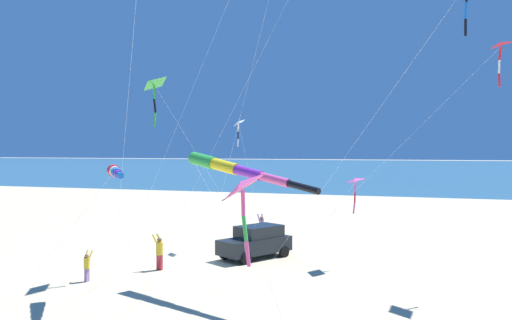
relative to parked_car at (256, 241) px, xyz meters
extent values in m
plane|color=#C6B58C|center=(-1.90, 3.51, -0.95)|extent=(600.00, 600.00, 0.00)
cube|color=#386B84|center=(163.10, 3.51, -0.95)|extent=(240.00, 600.00, 0.01)
cube|color=black|center=(-0.09, 0.05, -0.20)|extent=(4.65, 3.74, 0.84)
cube|color=black|center=(0.21, -0.12, 0.56)|extent=(3.05, 2.70, 0.68)
cylinder|color=black|center=(-1.81, -0.03, -0.62)|extent=(0.68, 0.52, 0.66)
cylinder|color=black|center=(-0.89, 1.58, -0.62)|extent=(0.68, 0.52, 0.66)
cylinder|color=black|center=(0.72, -1.48, -0.62)|extent=(0.68, 0.52, 0.66)
cylinder|color=black|center=(1.64, 0.12, -0.62)|extent=(0.68, 0.52, 0.66)
cube|color=black|center=(2.26, -0.35, -0.77)|extent=(0.60, 0.40, 0.36)
cube|color=white|center=(2.26, -0.35, -0.56)|extent=(0.62, 0.42, 0.06)
cube|color=#B72833|center=(-4.44, 3.78, -0.56)|extent=(0.22, 0.34, 0.79)
cylinder|color=gold|center=(-4.44, 3.78, 0.16)|extent=(0.44, 0.44, 0.65)
sphere|color=brown|center=(-4.44, 3.78, 0.61)|extent=(0.25, 0.25, 0.25)
cylinder|color=gold|center=(-4.56, 3.98, 0.66)|extent=(0.19, 0.41, 0.49)
cylinder|color=gold|center=(-4.25, 3.90, 0.66)|extent=(0.19, 0.41, 0.49)
cube|color=#B72833|center=(5.97, 1.56, -0.57)|extent=(0.32, 0.31, 0.76)
cylinder|color=#8E6B9E|center=(5.97, 1.56, 0.12)|extent=(0.49, 0.49, 0.63)
sphere|color=brown|center=(5.97, 1.56, 0.55)|extent=(0.24, 0.24, 0.24)
cylinder|color=#8E6B9E|center=(5.98, 1.78, 0.59)|extent=(0.34, 0.33, 0.47)
cylinder|color=#8E6B9E|center=(6.19, 1.56, 0.59)|extent=(0.34, 0.33, 0.47)
cube|color=#8E6B9E|center=(-7.69, 5.86, -0.64)|extent=(0.24, 0.13, 0.62)
cylinder|color=gold|center=(-7.69, 5.86, -0.08)|extent=(0.29, 0.29, 0.51)
sphere|color=#A37551|center=(-7.69, 5.86, 0.27)|extent=(0.19, 0.19, 0.19)
cylinder|color=gold|center=(-7.56, 5.99, 0.31)|extent=(0.31, 0.08, 0.39)
cylinder|color=gold|center=(-7.56, 5.73, 0.31)|extent=(0.31, 0.08, 0.39)
pyramid|color=white|center=(2.83, 2.13, 7.01)|extent=(1.24, 1.12, 0.46)
cylinder|color=black|center=(2.85, 2.10, 6.95)|extent=(0.46, 0.72, 0.50)
cylinder|color=white|center=(2.84, 2.12, 6.66)|extent=(0.11, 0.14, 0.48)
cylinder|color=black|center=(2.80, 2.13, 6.19)|extent=(0.15, 0.12, 0.48)
cylinder|color=white|center=(2.80, 2.13, 5.71)|extent=(0.14, 0.12, 0.48)
cylinder|color=white|center=(5.16, 2.01, 2.98)|extent=(4.63, 0.19, 7.87)
cylinder|color=white|center=(-11.08, 5.74, 1.99)|extent=(14.84, 0.17, 5.89)
cylinder|color=white|center=(-6.56, 1.20, 7.43)|extent=(2.22, 8.96, 16.77)
pyramid|color=red|center=(-2.92, -12.45, 10.00)|extent=(1.55, 1.34, 0.38)
cylinder|color=black|center=(-2.91, -12.47, 9.92)|extent=(0.51, 1.03, 0.35)
cylinder|color=red|center=(-2.92, -12.44, 9.57)|extent=(0.14, 0.18, 0.60)
cylinder|color=white|center=(-2.92, -12.40, 8.98)|extent=(0.13, 0.11, 0.59)
cylinder|color=red|center=(-2.91, -12.41, 8.39)|extent=(0.15, 0.16, 0.59)
cylinder|color=white|center=(-0.83, -7.07, 4.46)|extent=(4.17, 10.81, 10.83)
cylinder|color=white|center=(-6.79, -1.73, 8.05)|extent=(0.99, 10.22, 18.00)
cylinder|color=green|center=(-6.42, 0.41, 4.77)|extent=(1.24, 1.68, 0.81)
cylinder|color=yellow|center=(-7.10, -0.93, 4.54)|extent=(1.17, 1.63, 0.73)
cylinder|color=purple|center=(-7.78, -2.26, 4.31)|extent=(1.09, 1.59, 0.65)
cylinder|color=#EF4C93|center=(-8.46, -3.60, 4.08)|extent=(1.01, 1.54, 0.57)
cylinder|color=black|center=(-9.14, -4.94, 3.85)|extent=(0.93, 1.49, 0.49)
cylinder|color=white|center=(-2.33, 1.19, 1.90)|extent=(7.51, 0.23, 5.70)
pyramid|color=#EF4C93|center=(-12.08, -3.48, 4.11)|extent=(2.06, 1.45, 0.86)
cylinder|color=black|center=(-12.07, -3.54, 4.02)|extent=(0.26, 1.43, 0.95)
cylinder|color=#EF4C93|center=(-12.10, -3.56, 3.50)|extent=(0.25, 0.24, 0.86)
cylinder|color=green|center=(-12.13, -3.64, 2.65)|extent=(0.13, 0.23, 0.87)
cylinder|color=#EF4C93|center=(-12.11, -3.73, 1.79)|extent=(0.23, 0.26, 0.87)
cylinder|color=white|center=(-6.13, -1.47, 1.50)|extent=(11.88, 4.15, 4.90)
pyramid|color=#EF4C93|center=(-0.50, -5.72, 3.69)|extent=(1.25, 0.84, 0.34)
cylinder|color=black|center=(-0.50, -5.74, 3.62)|extent=(0.04, 1.09, 0.29)
cylinder|color=#EF4C93|center=(-0.50, -5.73, 3.28)|extent=(0.10, 0.12, 0.56)
cylinder|color=red|center=(-0.52, -5.71, 2.73)|extent=(0.15, 0.11, 0.56)
cylinder|color=#EF4C93|center=(-0.58, -5.68, 2.17)|extent=(0.18, 0.18, 0.57)
cylinder|color=white|center=(-0.10, -4.10, 1.31)|extent=(0.82, 3.29, 4.53)
pyramid|color=green|center=(-5.26, 3.64, 8.64)|extent=(1.67, 1.21, 0.65)
cylinder|color=black|center=(-5.26, 3.60, 8.56)|extent=(0.24, 1.18, 0.71)
cylinder|color=green|center=(-5.28, 3.59, 8.15)|extent=(0.19, 0.16, 0.69)
cylinder|color=black|center=(-5.32, 3.54, 7.46)|extent=(0.11, 0.18, 0.70)
cylinder|color=green|center=(-5.34, 3.53, 6.78)|extent=(0.20, 0.21, 0.70)
cylinder|color=white|center=(-2.18, 1.85, 3.78)|extent=(6.16, 3.50, 9.46)
cylinder|color=white|center=(-10.37, 2.14, 5.18)|extent=(6.84, 5.57, 12.27)
cylinder|color=blue|center=(-9.64, -10.63, 9.96)|extent=(0.14, 0.15, 0.57)
cylinder|color=black|center=(-9.65, -10.62, 9.39)|extent=(0.13, 0.13, 0.57)
cylinder|color=white|center=(-6.25, -6.05, 4.94)|extent=(6.66, 9.20, 11.78)
cylinder|color=red|center=(-9.08, 3.46, 4.37)|extent=(0.86, 0.83, 0.53)
cylinder|color=white|center=(-9.61, 3.03, 4.36)|extent=(0.82, 0.78, 0.46)
cylinder|color=blue|center=(-10.15, 2.61, 4.34)|extent=(0.77, 0.72, 0.39)
cylinder|color=purple|center=(-10.69, 2.18, 4.33)|extent=(0.73, 0.67, 0.32)
cylinder|color=blue|center=(-11.22, 1.76, 4.31)|extent=(0.68, 0.61, 0.25)
cylinder|color=white|center=(-8.61, 6.08, 1.65)|extent=(0.40, 4.82, 5.21)
cylinder|color=white|center=(-4.00, -1.21, 9.63)|extent=(4.60, 7.29, 21.15)
camera|label=1|loc=(-28.84, -9.56, 5.30)|focal=37.26mm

